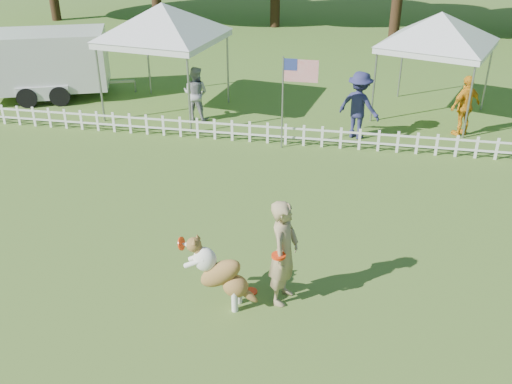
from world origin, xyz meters
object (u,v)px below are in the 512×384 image
spectator_a (196,93)px  spectator_c (465,106)px  spectator_b (359,105)px  frisbee_on_turf (251,291)px  dog (221,274)px  canopy_tent_right (434,67)px  handler (284,253)px  cargo_trailer (44,64)px  canopy_tent_left (166,60)px  flag_pole (282,104)px

spectator_a → spectator_c: spectator_c is taller
spectator_b → spectator_c: (2.93, 0.75, -0.08)m
frisbee_on_turf → spectator_c: (4.50, 8.28, 0.85)m
dog → canopy_tent_right: canopy_tent_right is taller
canopy_tent_right → dog: bearing=-93.0°
handler → cargo_trailer: cargo_trailer is taller
spectator_a → spectator_b: spectator_b is taller
dog → spectator_a: bearing=114.5°
canopy_tent_left → handler: bearing=-51.8°
dog → spectator_b: (1.98, 7.93, 0.33)m
canopy_tent_left → canopy_tent_right: 8.12m
frisbee_on_turf → canopy_tent_left: (-4.35, 8.65, 1.62)m
frisbee_on_turf → spectator_c: bearing=61.5°
dog → canopy_tent_right: size_ratio=0.40×
handler → spectator_c: bearing=-13.1°
canopy_tent_right → spectator_b: (-2.12, -2.25, -0.59)m
handler → spectator_b: 7.68m
spectator_b → canopy_tent_left: bearing=16.1°
canopy_tent_right → canopy_tent_left: bearing=-153.1°
handler → spectator_a: (-3.85, 8.19, -0.13)m
dog → spectator_c: bearing=66.3°
canopy_tent_right → spectator_b: size_ratio=1.62×
dog → canopy_tent_left: size_ratio=0.38×
dog → flag_pole: bearing=95.8°
cargo_trailer → dog: bearing=-69.8°
canopy_tent_right → cargo_trailer: size_ratio=0.61×
spectator_a → spectator_b: size_ratio=0.86×
frisbee_on_turf → spectator_c: spectator_c is taller
canopy_tent_left → spectator_a: canopy_tent_left is taller
handler → dog: handler is taller
dog → spectator_a: size_ratio=0.76×
flag_pole → spectator_a: (-2.88, 1.71, -0.43)m
handler → cargo_trailer: (-9.39, 9.36, 0.17)m
handler → spectator_c: (3.93, 8.36, -0.08)m
cargo_trailer → spectator_b: 10.54m
canopy_tent_right → spectator_a: (-6.98, -1.66, -0.72)m
spectator_c → flag_pole: bearing=-16.6°
spectator_b → spectator_c: 3.03m
flag_pole → frisbee_on_turf: bearing=-86.1°
spectator_c → handler: bearing=27.3°
canopy_tent_left → spectator_c: (8.85, -0.37, -0.76)m
spectator_a → cargo_trailer: bearing=-2.3°
cargo_trailer → spectator_b: cargo_trailer is taller
frisbee_on_turf → spectator_a: (-3.28, 8.11, 0.80)m
spectator_b → flag_pole: bearing=56.5°
spectator_b → dog: bearing=102.8°
canopy_tent_right → flag_pole: size_ratio=1.23×
dog → cargo_trailer: size_ratio=0.24×
handler → spectator_c: 9.24m
handler → flag_pole: 6.56m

